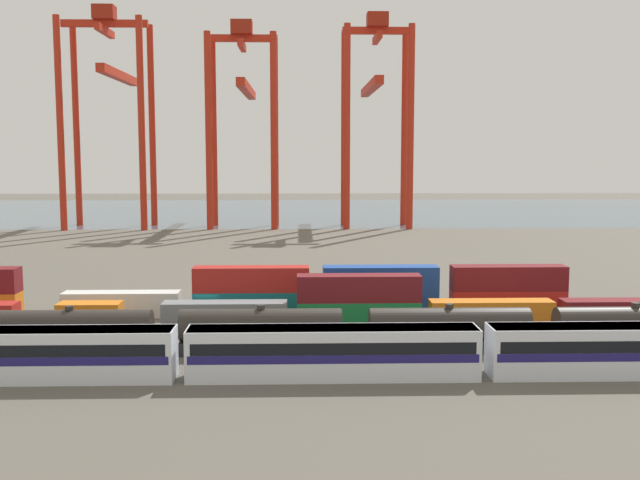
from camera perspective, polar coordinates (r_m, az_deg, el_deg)
The scene contains 20 objects.
ground_plane at distance 117.99m, azimuth -6.29°, elevation -1.68°, with size 420.00×420.00×0.00m, color #5B564C.
harbour_water at distance 224.31m, azimuth -4.07°, elevation 2.24°, with size 400.00×110.00×0.01m, color #475B6B.
passenger_train at distance 56.58m, azimuth 1.00°, elevation -8.48°, with size 67.75×3.14×3.90m.
freight_tank_row at distance 63.80m, azimuth -4.56°, elevation -6.96°, with size 78.32×2.70×4.16m.
shipping_container_3 at distance 75.62m, azimuth -17.27°, elevation -5.59°, with size 6.04×2.44×2.60m, color orange.
shipping_container_4 at distance 73.19m, azimuth -7.32°, elevation -5.74°, with size 12.10×2.44×2.60m, color slate.
shipping_container_5 at distance 73.05m, azimuth 2.99°, elevation -5.72°, with size 12.10×2.44×2.60m, color #197538.
shipping_container_6 at distance 72.54m, azimuth 3.00°, elevation -3.71°, with size 12.10×2.44×2.60m, color maroon.
shipping_container_7 at distance 75.22m, azimuth 13.01°, elevation -5.52°, with size 12.10×2.44×2.60m, color orange.
shipping_container_8 at distance 79.51m, azimuth 22.20°, elevation -5.19°, with size 12.10×2.44×2.60m, color maroon.
shipping_container_12 at distance 80.51m, azimuth -15.01°, elevation -4.78°, with size 12.10×2.44×2.60m, color silver.
shipping_container_13 at distance 78.48m, azimuth -5.29°, elevation -4.88°, with size 12.10×2.44×2.60m, color #146066.
shipping_container_14 at distance 78.01m, azimuth -5.31°, elevation -3.00°, with size 12.10×2.44×2.60m, color #AD211C.
shipping_container_15 at distance 78.78m, azimuth 4.66°, elevation -4.83°, with size 12.10×2.44×2.60m, color #1C4299.
shipping_container_16 at distance 78.31m, azimuth 4.67°, elevation -2.96°, with size 12.10×2.44×2.60m, color #1C4299.
shipping_container_17 at distance 81.37m, azimuth 14.24°, elevation -4.64°, with size 12.10×2.44×2.60m, color #AD211C.
shipping_container_18 at distance 80.92m, azimuth 14.29°, elevation -2.84°, with size 12.10×2.44×2.60m, color maroon.
gantry_crane_west at distance 181.28m, azimuth -15.89°, elevation 10.60°, with size 19.49×36.09×50.36m.
gantry_crane_central at distance 177.33m, azimuth -5.89°, elevation 10.28°, with size 16.18×41.30×47.22m.
gantry_crane_east at distance 177.31m, azimuth 4.28°, elevation 10.54°, with size 15.99×38.41×49.05m.
Camera 1 is at (9.70, -76.39, 16.81)m, focal length 41.60 mm.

